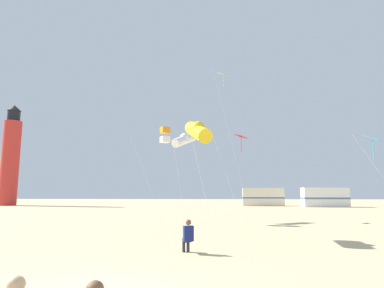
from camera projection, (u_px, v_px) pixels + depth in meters
name	position (u px, v px, depth m)	size (l,w,h in m)	color
kite_flyer_standing	(188.00, 235.00, 11.54)	(0.45, 0.56, 1.16)	navy
kite_diamond_scarlet	(240.00, 139.00, 26.08)	(2.82, 2.82, 6.70)	silver
kite_diamond_cyan	(373.00, 141.00, 18.33)	(3.05, 2.29, 5.31)	silver
kite_tube_gold	(198.00, 131.00, 16.23)	(1.53, 2.58, 5.79)	silver
kite_box_orange	(165.00, 135.00, 24.32)	(2.98, 2.98, 6.87)	silver
kite_diamond_lime	(224.00, 81.00, 29.77)	(3.12, 2.65, 12.91)	silver
kite_tube_white	(184.00, 139.00, 25.86)	(1.99, 2.45, 6.92)	silver
lighthouse_distant	(10.00, 158.00, 54.86)	(2.80, 2.80, 16.80)	red
rv_van_cream	(263.00, 197.00, 52.51)	(6.56, 2.70, 2.80)	beige
rv_van_white	(325.00, 197.00, 48.49)	(6.45, 2.37, 2.80)	white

